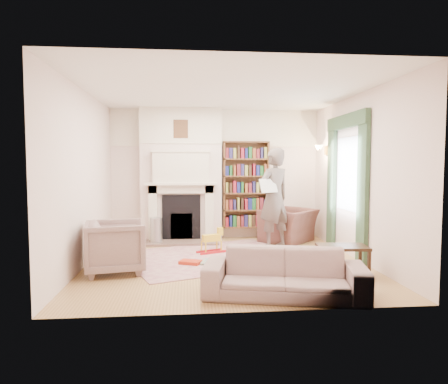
{
  "coord_description": "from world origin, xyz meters",
  "views": [
    {
      "loc": [
        -0.62,
        -6.48,
        1.62
      ],
      "look_at": [
        0.0,
        0.25,
        1.15
      ],
      "focal_mm": 32.0,
      "sensor_mm": 36.0,
      "label": 1
    }
  ],
  "objects": [
    {
      "name": "armchair_left",
      "position": [
        -1.7,
        -0.47,
        0.39
      ],
      "size": [
        1.0,
        0.99,
        0.78
      ],
      "primitive_type": "imported",
      "rotation": [
        0.0,
        0.0,
        1.77
      ],
      "color": "gray",
      "rests_on": "floor"
    },
    {
      "name": "wall_right",
      "position": [
        2.25,
        0.0,
        1.4
      ],
      "size": [
        0.0,
        4.5,
        4.5
      ],
      "primitive_type": "plane",
      "rotation": [
        1.57,
        0.0,
        -1.57
      ],
      "color": "#F2E0D2",
      "rests_on": "floor"
    },
    {
      "name": "rocking_horse",
      "position": [
        -0.19,
        0.68,
        0.23
      ],
      "size": [
        0.57,
        0.41,
        0.46
      ],
      "primitive_type": null,
      "rotation": [
        0.0,
        0.0,
        0.42
      ],
      "color": "gold",
      "rests_on": "rug"
    },
    {
      "name": "wall_left",
      "position": [
        -2.25,
        0.0,
        1.4
      ],
      "size": [
        0.0,
        4.5,
        4.5
      ],
      "primitive_type": "plane",
      "rotation": [
        1.57,
        0.0,
        1.57
      ],
      "color": "#F2E0D2",
      "rests_on": "floor"
    },
    {
      "name": "ceiling",
      "position": [
        0.0,
        0.0,
        2.8
      ],
      "size": [
        4.5,
        4.5,
        0.0
      ],
      "primitive_type": "plane",
      "rotation": [
        3.14,
        0.0,
        0.0
      ],
      "color": "white",
      "rests_on": "wall_back"
    },
    {
      "name": "bookcase",
      "position": [
        0.65,
        2.12,
        1.18
      ],
      "size": [
        1.0,
        0.24,
        1.85
      ],
      "primitive_type": "cube",
      "color": "brown",
      "rests_on": "floor"
    },
    {
      "name": "wall_front",
      "position": [
        0.0,
        -2.25,
        1.4
      ],
      "size": [
        4.5,
        0.0,
        4.5
      ],
      "primitive_type": "plane",
      "rotation": [
        -1.57,
        0.0,
        0.0
      ],
      "color": "#F2E0D2",
      "rests_on": "floor"
    },
    {
      "name": "man_reading",
      "position": [
        1.03,
        1.03,
        0.97
      ],
      "size": [
        0.84,
        0.75,
        1.93
      ],
      "primitive_type": "imported",
      "rotation": [
        0.0,
        0.0,
        3.65
      ],
      "color": "#574B46",
      "rests_on": "floor"
    },
    {
      "name": "paraffin_heater",
      "position": [
        -1.25,
        1.56,
        0.28
      ],
      "size": [
        0.3,
        0.3,
        0.55
      ],
      "primitive_type": "cylinder",
      "rotation": [
        0.0,
        0.0,
        0.31
      ],
      "color": "#A6A8AD",
      "rests_on": "floor"
    },
    {
      "name": "sofa",
      "position": [
        0.56,
        -1.77,
        0.29
      ],
      "size": [
        2.08,
        1.18,
        0.57
      ],
      "primitive_type": "imported",
      "rotation": [
        0.0,
        0.0,
        -0.22
      ],
      "color": "gray",
      "rests_on": "floor"
    },
    {
      "name": "game_box_lid",
      "position": [
        -0.58,
        -0.1,
        0.04
      ],
      "size": [
        0.39,
        0.33,
        0.06
      ],
      "primitive_type": "cube",
      "rotation": [
        0.0,
        0.0,
        -0.41
      ],
      "color": "#B32C14",
      "rests_on": "rug"
    },
    {
      "name": "coffee_table",
      "position": [
        1.61,
        -0.98,
        0.23
      ],
      "size": [
        0.74,
        0.52,
        0.45
      ],
      "primitive_type": null,
      "rotation": [
        0.0,
        0.0,
        -0.11
      ],
      "color": "black",
      "rests_on": "floor"
    },
    {
      "name": "comic_annuals",
      "position": [
        0.19,
        -0.34,
        0.02
      ],
      "size": [
        0.58,
        0.59,
        0.02
      ],
      "color": "red",
      "rests_on": "rug"
    },
    {
      "name": "newspaper",
      "position": [
        0.88,
        0.83,
        1.22
      ],
      "size": [
        0.39,
        0.28,
        0.26
      ],
      "primitive_type": "cube",
      "rotation": [
        -0.35,
        0.0,
        0.51
      ],
      "color": "silver",
      "rests_on": "man_reading"
    },
    {
      "name": "wall_sconce",
      "position": [
        2.03,
        1.5,
        1.9
      ],
      "size": [
        0.2,
        0.24,
        0.24
      ],
      "primitive_type": null,
      "color": "gold",
      "rests_on": "wall_right"
    },
    {
      "name": "pelmet",
      "position": [
        2.19,
        0.4,
        2.38
      ],
      "size": [
        0.09,
        1.7,
        0.24
      ],
      "primitive_type": "cube",
      "color": "#2B422A",
      "rests_on": "wall_right"
    },
    {
      "name": "curtain_right",
      "position": [
        2.2,
        1.1,
        1.2
      ],
      "size": [
        0.07,
        0.32,
        2.4
      ],
      "primitive_type": "cube",
      "color": "#2B422A",
      "rests_on": "floor"
    },
    {
      "name": "fireplace",
      "position": [
        -0.75,
        2.05,
        1.39
      ],
      "size": [
        1.7,
        0.58,
        2.8
      ],
      "color": "#F2E0D2",
      "rests_on": "floor"
    },
    {
      "name": "rug",
      "position": [
        -0.18,
        0.39,
        0.01
      ],
      "size": [
        3.48,
        3.1,
        0.01
      ],
      "primitive_type": "cube",
      "rotation": [
        0.0,
        0.0,
        0.36
      ],
      "color": "#C2AE92",
      "rests_on": "floor"
    },
    {
      "name": "armchair_reading",
      "position": [
        1.48,
        1.63,
        0.34
      ],
      "size": [
        1.39,
        1.39,
        0.68
      ],
      "primitive_type": "imported",
      "rotation": [
        0.0,
        0.0,
        3.92
      ],
      "color": "#4C2928",
      "rests_on": "floor"
    },
    {
      "name": "floor",
      "position": [
        0.0,
        0.0,
        0.0
      ],
      "size": [
        4.5,
        4.5,
        0.0
      ],
      "primitive_type": "plane",
      "color": "olive",
      "rests_on": "ground"
    },
    {
      "name": "curtain_left",
      "position": [
        2.2,
        -0.3,
        1.2
      ],
      "size": [
        0.07,
        0.32,
        2.4
      ],
      "primitive_type": "cube",
      "color": "#2B422A",
      "rests_on": "floor"
    },
    {
      "name": "wall_back",
      "position": [
        0.0,
        2.25,
        1.4
      ],
      "size": [
        4.5,
        0.0,
        4.5
      ],
      "primitive_type": "plane",
      "rotation": [
        1.57,
        0.0,
        0.0
      ],
      "color": "#F2E0D2",
      "rests_on": "floor"
    },
    {
      "name": "board_game",
      "position": [
        -0.2,
        -0.07,
        0.03
      ],
      "size": [
        0.46,
        0.46,
        0.03
      ],
      "primitive_type": "cube",
      "rotation": [
        0.0,
        0.0,
        -0.21
      ],
      "color": "gold",
      "rests_on": "rug"
    },
    {
      "name": "window",
      "position": [
        2.23,
        0.4,
        1.45
      ],
      "size": [
        0.02,
        0.9,
        1.3
      ],
      "primitive_type": "cube",
      "color": "silver",
      "rests_on": "wall_right"
    }
  ]
}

